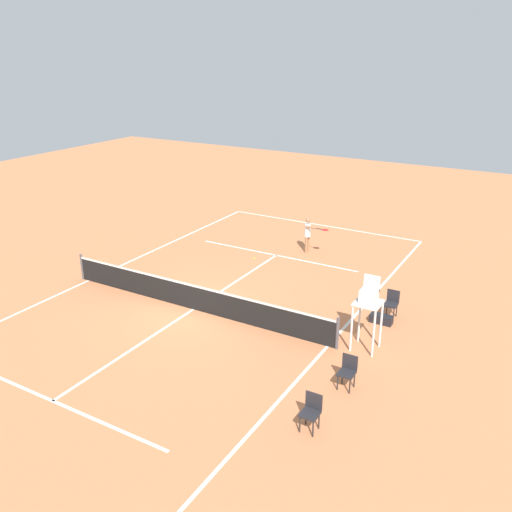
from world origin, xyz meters
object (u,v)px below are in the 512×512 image
Objects in this scene: player_serving at (309,232)px; umpire_chair at (369,302)px; courtside_chair_mid at (392,302)px; tennis_ball at (254,258)px; equipment_bag at (381,319)px; courtside_chair_far at (311,410)px; courtside_chair_near at (348,370)px.

umpire_chair is (-5.19, 6.93, 0.64)m from player_serving.
umpire_chair is 2.76m from courtside_chair_mid.
tennis_ball is 0.09× the size of equipment_bag.
courtside_chair_far is (-0.15, 4.38, -1.07)m from umpire_chair.
equipment_bag is (-5.10, 5.04, -0.81)m from player_serving.
umpire_chair is at bearing 144.29° from tennis_ball.
courtside_chair_mid is at bearing -88.99° from courtside_chair_far.
umpire_chair is at bearing -83.10° from courtside_chair_near.
player_serving is at bearing -44.69° from equipment_bag.
courtside_chair_mid is at bearing -100.73° from equipment_bag.
courtside_chair_mid is 1.25× the size of equipment_bag.
equipment_bag is at bearing 155.68° from tennis_ball.
player_serving is 12.51m from courtside_chair_far.
player_serving is at bearing -40.03° from courtside_chair_mid.
courtside_chair_near is at bearing 96.90° from umpire_chair.
courtside_chair_mid reaches higher than tennis_ball.
courtside_chair_far is 1.25× the size of equipment_bag.
player_serving reaches higher than courtside_chair_far.
equipment_bag is at bearing -84.92° from courtside_chair_near.
tennis_ball is (1.71, 1.97, -0.93)m from player_serving.
tennis_ball is 8.65m from umpire_chair.
umpire_chair reaches higher than player_serving.
equipment_bag is (0.10, -1.89, -1.46)m from umpire_chair.
courtside_chair_mid is (-5.22, 4.39, -0.43)m from player_serving.
equipment_bag is at bearing 47.21° from player_serving.
player_serving is at bearing -131.04° from tennis_ball.
player_serving is 2.77m from tennis_ball.
umpire_chair is at bearing -88.03° from courtside_chair_far.
equipment_bag is (0.25, -6.26, -0.38)m from courtside_chair_far.
courtside_chair_far is 6.28m from equipment_bag.
umpire_chair is at bearing 92.89° from equipment_bag.
umpire_chair is at bearing 38.75° from player_serving.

